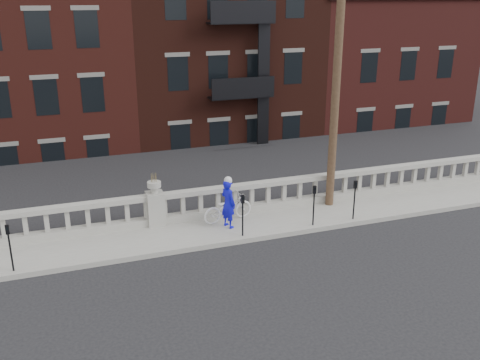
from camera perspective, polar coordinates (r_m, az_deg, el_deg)
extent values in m
plane|color=black|center=(14.43, -5.80, -11.25)|extent=(120.00, 120.00, 0.00)
cube|color=gray|center=(17.00, -8.28, -6.12)|extent=(32.00, 2.20, 0.15)
cube|color=gray|center=(17.77, -8.94, -4.28)|extent=(28.00, 0.34, 0.25)
cube|color=gray|center=(17.46, -9.08, -1.80)|extent=(28.00, 0.34, 0.16)
cube|color=gray|center=(17.60, -9.01, -3.01)|extent=(0.55, 0.55, 1.10)
cylinder|color=gray|center=(17.37, -9.12, -1.03)|extent=(0.24, 0.24, 0.20)
cylinder|color=gray|center=(17.31, -9.15, -0.47)|extent=(0.44, 0.44, 0.18)
cube|color=#605E59|center=(19.30, -8.72, -11.26)|extent=(36.00, 0.50, 5.15)
cube|color=black|center=(40.19, -14.59, 0.43)|extent=(80.00, 44.00, 0.50)
cube|color=#595651|center=(23.03, -15.64, -8.09)|extent=(16.00, 7.00, 4.00)
cube|color=#595651|center=(51.55, 9.56, 15.35)|extent=(14.00, 14.00, 18.00)
cube|color=#4D1B16|center=(32.54, -21.67, 8.55)|extent=(10.00, 14.00, 14.00)
cube|color=#33130E|center=(33.57, -4.29, 11.43)|extent=(10.00, 14.00, 15.50)
cube|color=#501B18|center=(37.71, 10.78, 9.32)|extent=(10.00, 14.00, 12.00)
cylinder|color=#422D1E|center=(18.24, 10.36, 12.19)|extent=(0.28, 0.28, 10.00)
cylinder|color=black|center=(15.80, -23.25, -7.12)|extent=(0.05, 0.05, 1.10)
cube|color=black|center=(15.53, -23.57, -4.87)|extent=(0.10, 0.08, 0.26)
cube|color=black|center=(15.47, -23.60, -4.80)|extent=(0.06, 0.01, 0.08)
cylinder|color=black|center=(16.56, 0.29, -4.24)|extent=(0.05, 0.05, 1.10)
cube|color=black|center=(16.30, 0.29, -2.05)|extent=(0.10, 0.08, 0.26)
cube|color=black|center=(16.24, 0.34, -1.97)|extent=(0.06, 0.01, 0.08)
cylinder|color=black|center=(17.47, 7.85, -3.13)|extent=(0.05, 0.05, 1.10)
cube|color=black|center=(17.23, 7.95, -1.04)|extent=(0.10, 0.08, 0.26)
cube|color=black|center=(17.18, 8.03, -0.96)|extent=(0.06, 0.01, 0.08)
cylinder|color=black|center=(18.18, 12.07, -2.48)|extent=(0.05, 0.05, 1.10)
cube|color=black|center=(17.94, 12.22, -0.46)|extent=(0.10, 0.08, 0.26)
cube|color=black|center=(17.89, 12.30, -0.39)|extent=(0.06, 0.01, 0.08)
imported|color=silver|center=(17.69, -1.32, -2.97)|extent=(1.84, 0.93, 0.93)
imported|color=#0E0DCB|center=(17.11, -1.27, -2.53)|extent=(0.58, 0.69, 1.61)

